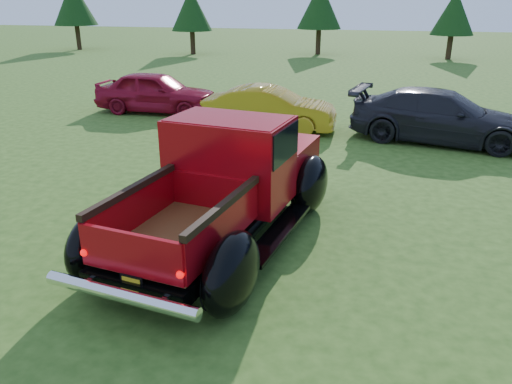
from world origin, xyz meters
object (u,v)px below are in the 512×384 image
object	(u,v)px
tree_mid_left	(320,5)
tree_west	(191,10)
pickup_truck	(231,179)
show_car_yellow	(269,109)
tree_mid_right	(454,13)
show_car_grey	(441,116)
show_car_red	(156,92)
tree_far_west	(74,3)

from	to	relation	value
tree_mid_left	tree_west	bearing A→B (deg)	-167.47
tree_mid_left	pickup_truck	xyz separation A→B (m)	(1.96, -30.04, -2.38)
tree_mid_left	show_car_yellow	size ratio (longest dim) A/B	1.19
tree_mid_right	pickup_truck	size ratio (longest dim) A/B	0.74
show_car_yellow	tree_mid_left	bearing A→B (deg)	1.94
tree_mid_right	show_car_grey	size ratio (longest dim) A/B	0.84
tree_west	tree_mid_right	world-z (taller)	tree_west
pickup_truck	show_car_yellow	distance (m)	7.49
tree_mid_right	show_car_red	distance (m)	23.68
tree_west	show_car_red	bearing A→B (deg)	-73.85
tree_mid_left	tree_mid_right	xyz separation A→B (m)	(9.00, -1.00, -0.41)
tree_west	pickup_truck	world-z (taller)	tree_west
tree_mid_right	show_car_grey	xyz separation A→B (m)	(-2.72, -21.80, -2.22)
tree_mid_left	show_car_grey	bearing A→B (deg)	-74.61
tree_west	tree_mid_left	size ratio (longest dim) A/B	0.92
show_car_grey	show_car_yellow	bearing A→B (deg)	99.49
tree_mid_left	show_car_red	distance (m)	21.44
show_car_grey	tree_far_west	bearing A→B (deg)	60.85
tree_far_west	show_car_grey	world-z (taller)	tree_far_west
show_car_red	show_car_yellow	world-z (taller)	show_car_red
pickup_truck	tree_west	bearing A→B (deg)	120.49
tree_mid_left	show_car_yellow	bearing A→B (deg)	-87.21
tree_far_west	show_car_red	distance (m)	25.45
show_car_red	show_car_yellow	bearing A→B (deg)	-109.42
tree_west	show_car_red	world-z (taller)	tree_west
show_car_grey	tree_mid_right	bearing A→B (deg)	4.51
show_car_grey	show_car_red	bearing A→B (deg)	91.12
tree_mid_right	show_car_red	xyz separation A→B (m)	(-12.50, -19.99, -2.22)
tree_mid_left	show_car_red	world-z (taller)	tree_mid_left
pickup_truck	show_car_grey	xyz separation A→B (m)	(4.32, 7.24, -0.25)
tree_far_west	pickup_truck	distance (m)	35.91
pickup_truck	show_car_grey	distance (m)	8.44
tree_far_west	show_car_red	xyz separation A→B (m)	(15.50, -19.99, -2.77)
tree_mid_right	show_car_grey	world-z (taller)	tree_mid_right
tree_far_west	tree_west	distance (m)	10.06
show_car_red	show_car_grey	world-z (taller)	show_car_grey
tree_mid_left	tree_mid_right	bearing A→B (deg)	-6.34
tree_west	show_car_grey	distance (m)	25.92
tree_west	show_car_yellow	world-z (taller)	tree_west
tree_far_west	tree_west	size ratio (longest dim) A/B	1.13
tree_mid_right	tree_west	bearing A→B (deg)	-176.82
tree_mid_left	show_car_yellow	distance (m)	22.79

